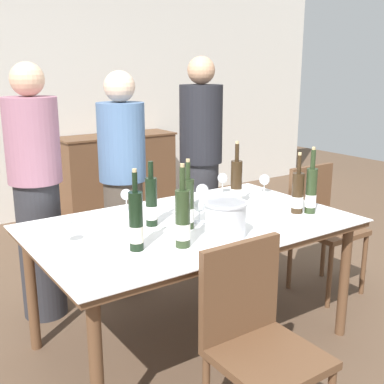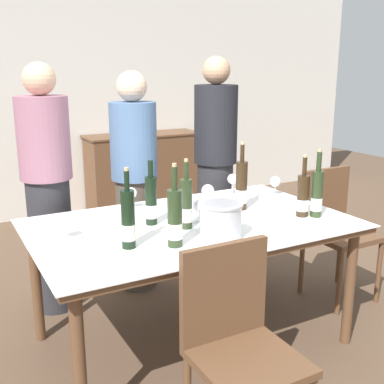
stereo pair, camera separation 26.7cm
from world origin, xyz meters
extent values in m
plane|color=brown|center=(0.00, 0.00, 0.00)|extent=(12.00, 12.00, 0.00)
cube|color=silver|center=(0.00, 3.02, 1.40)|extent=(8.00, 0.10, 2.80)
cube|color=brown|center=(0.86, 2.73, 0.43)|extent=(1.27, 0.44, 0.85)
cube|color=brown|center=(0.86, 2.73, 0.86)|extent=(1.31, 0.46, 0.02)
cylinder|color=brown|center=(-0.80, -0.46, 0.35)|extent=(0.06, 0.06, 0.71)
cylinder|color=brown|center=(0.80, -0.46, 0.35)|extent=(0.06, 0.06, 0.71)
cylinder|color=brown|center=(-0.80, 0.46, 0.35)|extent=(0.06, 0.06, 0.71)
cylinder|color=brown|center=(0.80, 0.46, 0.35)|extent=(0.06, 0.06, 0.71)
cube|color=brown|center=(0.00, 0.00, 0.73)|extent=(1.76, 1.07, 0.04)
cube|color=white|center=(0.00, 0.00, 0.75)|extent=(1.79, 1.10, 0.01)
cylinder|color=silver|center=(0.01, -0.28, 0.84)|extent=(0.21, 0.21, 0.19)
cylinder|color=silver|center=(0.01, -0.28, 0.93)|extent=(0.22, 0.22, 0.01)
cylinder|color=#28381E|center=(-0.25, -0.28, 0.89)|extent=(0.07, 0.07, 0.29)
cylinder|color=white|center=(-0.25, -0.28, 0.83)|extent=(0.07, 0.07, 0.08)
cylinder|color=#28381E|center=(-0.25, -0.28, 1.09)|extent=(0.03, 0.03, 0.11)
cylinder|color=tan|center=(-0.25, -0.28, 1.16)|extent=(0.02, 0.02, 0.02)
cylinder|color=#332314|center=(0.40, 0.09, 0.90)|extent=(0.07, 0.07, 0.30)
cylinder|color=silver|center=(0.40, 0.09, 0.83)|extent=(0.07, 0.07, 0.08)
cylinder|color=#332314|center=(0.40, 0.09, 1.10)|extent=(0.03, 0.03, 0.11)
cylinder|color=tan|center=(0.40, 0.09, 1.16)|extent=(0.02, 0.02, 0.02)
cylinder|color=black|center=(-0.46, -0.19, 0.89)|extent=(0.07, 0.07, 0.29)
cylinder|color=silver|center=(-0.46, -0.19, 0.83)|extent=(0.07, 0.07, 0.08)
cylinder|color=black|center=(-0.46, -0.19, 1.08)|extent=(0.03, 0.03, 0.10)
cylinder|color=tan|center=(-0.46, -0.19, 1.14)|extent=(0.02, 0.02, 0.02)
cylinder|color=#28381E|center=(-0.07, -0.07, 0.89)|extent=(0.07, 0.07, 0.27)
cylinder|color=white|center=(-0.07, -0.07, 0.83)|extent=(0.07, 0.07, 0.08)
cylinder|color=#28381E|center=(-0.07, -0.07, 1.07)|extent=(0.03, 0.03, 0.10)
cylinder|color=tan|center=(-0.07, -0.07, 1.13)|extent=(0.02, 0.02, 0.02)
cylinder|color=black|center=(-0.21, 0.09, 0.88)|extent=(0.06, 0.06, 0.27)
cylinder|color=white|center=(-0.21, 0.09, 0.82)|extent=(0.07, 0.07, 0.08)
cylinder|color=black|center=(-0.21, 0.09, 1.07)|extent=(0.03, 0.03, 0.09)
cylinder|color=#28381E|center=(0.70, -0.24, 0.89)|extent=(0.07, 0.07, 0.27)
cylinder|color=white|center=(0.70, -0.24, 0.83)|extent=(0.07, 0.07, 0.08)
cylinder|color=#28381E|center=(0.70, -0.24, 1.08)|extent=(0.03, 0.03, 0.11)
cylinder|color=tan|center=(0.70, -0.24, 1.14)|extent=(0.02, 0.02, 0.02)
cylinder|color=#332314|center=(0.63, -0.20, 0.87)|extent=(0.07, 0.07, 0.25)
cylinder|color=white|center=(0.63, -0.20, 0.82)|extent=(0.07, 0.07, 0.07)
cylinder|color=#332314|center=(0.63, -0.20, 1.05)|extent=(0.03, 0.03, 0.11)
cylinder|color=tan|center=(0.63, -0.20, 1.11)|extent=(0.02, 0.02, 0.02)
cylinder|color=white|center=(-0.70, 0.08, 0.75)|extent=(0.07, 0.07, 0.00)
cylinder|color=white|center=(-0.70, 0.08, 0.79)|extent=(0.01, 0.01, 0.07)
sphere|color=white|center=(-0.70, 0.08, 0.84)|extent=(0.07, 0.07, 0.07)
cylinder|color=white|center=(-0.20, 0.43, 0.75)|extent=(0.06, 0.06, 0.00)
cylinder|color=white|center=(-0.20, 0.43, 0.79)|extent=(0.01, 0.01, 0.07)
sphere|color=white|center=(-0.20, 0.43, 0.85)|extent=(0.07, 0.07, 0.07)
cylinder|color=white|center=(0.54, 0.42, 0.75)|extent=(0.07, 0.07, 0.00)
cylinder|color=white|center=(0.54, 0.42, 0.79)|extent=(0.01, 0.01, 0.08)
sphere|color=white|center=(0.54, 0.42, 0.86)|extent=(0.07, 0.07, 0.07)
cylinder|color=white|center=(0.03, -0.02, 0.75)|extent=(0.07, 0.07, 0.00)
cylinder|color=white|center=(0.03, -0.02, 0.79)|extent=(0.01, 0.01, 0.07)
sphere|color=white|center=(0.03, -0.02, 0.85)|extent=(0.07, 0.07, 0.07)
cylinder|color=white|center=(0.79, 0.26, 0.75)|extent=(0.07, 0.07, 0.00)
cylinder|color=white|center=(0.79, 0.26, 0.79)|extent=(0.01, 0.01, 0.07)
sphere|color=white|center=(0.79, 0.26, 0.85)|extent=(0.07, 0.07, 0.07)
cylinder|color=white|center=(0.25, 0.24, 0.75)|extent=(0.07, 0.07, 0.00)
cylinder|color=white|center=(0.25, 0.24, 0.79)|extent=(0.01, 0.01, 0.07)
sphere|color=white|center=(0.25, 0.24, 0.85)|extent=(0.08, 0.08, 0.08)
cylinder|color=brown|center=(1.01, -0.18, 0.23)|extent=(0.03, 0.03, 0.45)
cylinder|color=brown|center=(1.38, -0.18, 0.23)|extent=(0.03, 0.03, 0.45)
cylinder|color=brown|center=(1.01, 0.18, 0.23)|extent=(0.03, 0.03, 0.45)
cylinder|color=brown|center=(1.38, 0.18, 0.23)|extent=(0.03, 0.03, 0.45)
cube|color=brown|center=(1.19, 0.00, 0.47)|extent=(0.42, 0.42, 0.04)
cube|color=brown|center=(1.19, 0.19, 0.70)|extent=(0.42, 0.04, 0.42)
cylinder|color=brown|center=(-0.02, -0.68, 0.21)|extent=(0.03, 0.03, 0.41)
cube|color=brown|center=(-0.21, -0.87, 0.43)|extent=(0.42, 0.42, 0.04)
cube|color=brown|center=(-0.21, -0.67, 0.67)|extent=(0.42, 0.04, 0.44)
cylinder|color=#2D2D33|center=(-0.62, 0.83, 0.45)|extent=(0.28, 0.28, 0.91)
cylinder|color=#9E667A|center=(-0.62, 0.83, 1.17)|extent=(0.33, 0.33, 0.52)
sphere|color=#DBAD89|center=(-0.62, 0.83, 1.53)|extent=(0.21, 0.21, 0.21)
cylinder|color=#51473D|center=(0.01, 0.87, 0.41)|extent=(0.28, 0.28, 0.83)
cylinder|color=#4C6B93|center=(0.01, 0.87, 1.10)|extent=(0.33, 0.33, 0.54)
sphere|color=beige|center=(0.01, 0.87, 1.48)|extent=(0.21, 0.21, 0.21)
cylinder|color=#2D2D33|center=(0.68, 0.86, 0.44)|extent=(0.28, 0.28, 0.89)
cylinder|color=black|center=(0.68, 0.86, 1.18)|extent=(0.33, 0.33, 0.59)
sphere|color=tan|center=(0.68, 0.86, 1.58)|extent=(0.21, 0.21, 0.21)
camera|label=1|loc=(-1.47, -2.14, 1.60)|focal=45.00mm
camera|label=2|loc=(-1.24, -2.28, 1.60)|focal=45.00mm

